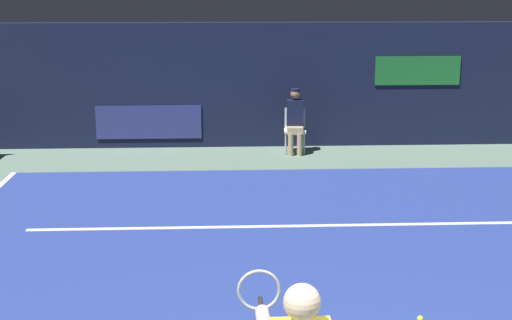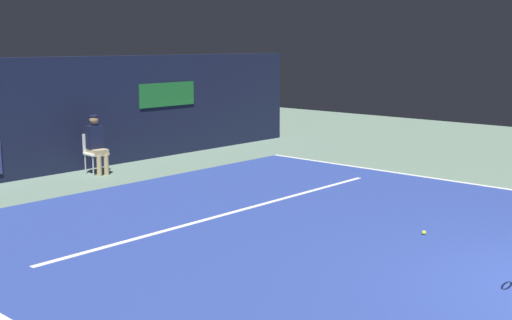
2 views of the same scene
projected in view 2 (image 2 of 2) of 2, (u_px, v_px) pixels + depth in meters
name	position (u px, v px, depth m)	size (l,w,h in m)	color
ground_plane	(318.00, 231.00, 10.24)	(30.00, 30.00, 0.00)	slate
court_surface	(318.00, 231.00, 10.24)	(9.93, 10.07, 0.01)	navy
line_sideline_left	(457.00, 182.00, 13.84)	(0.10, 10.07, 0.01)	white
line_service	(236.00, 211.00, 11.40)	(7.75, 0.10, 0.01)	white
back_wall	(60.00, 115.00, 14.78)	(15.07, 0.33, 2.60)	#141933
line_judge_on_chair	(96.00, 144.00, 14.65)	(0.47, 0.55, 1.32)	white
tennis_ball	(424.00, 233.00, 10.02)	(0.07, 0.07, 0.07)	#CCE033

